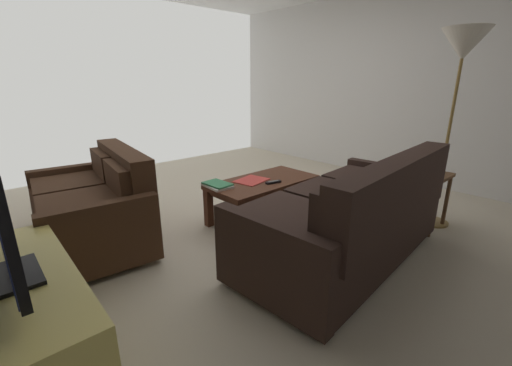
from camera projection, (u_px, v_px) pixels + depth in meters
The scene contains 11 objects.
ground_plane at pixel (252, 212), 3.61m from camera, with size 4.95×5.50×0.01m, color beige.
wall_left at pixel (377, 87), 4.81m from camera, with size 0.12×5.50×2.59m, color silver.
sofa_main at pixel (351, 217), 2.53m from camera, with size 1.95×1.04×0.89m.
loveseat_near at pixel (95, 205), 2.83m from camera, with size 0.96×1.45×0.82m.
coffee_table at pixel (263, 186), 3.33m from camera, with size 1.12×0.56×0.42m.
end_table at pixel (423, 184), 3.15m from camera, with size 0.41×0.41×0.55m.
floor_lamp at pixel (462, 55), 2.85m from camera, with size 0.40×0.40×1.82m.
tv_stand at pixel (27, 325), 1.58m from camera, with size 0.49×1.24×0.53m.
book_stack at pixel (217, 185), 3.10m from camera, with size 0.21×0.29×0.04m.
tv_remote at pixel (273, 182), 3.21m from camera, with size 0.17×0.08×0.02m.
loose_magazine at pixel (251, 180), 3.29m from camera, with size 0.25×0.31×0.01m, color #C63833.
Camera 1 is at (2.22, 2.50, 1.39)m, focal length 23.00 mm.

